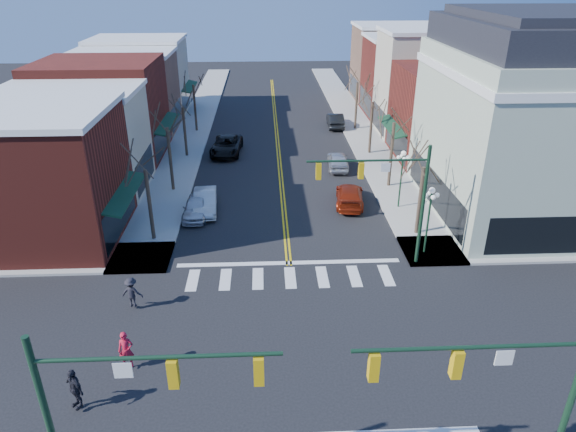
{
  "coord_description": "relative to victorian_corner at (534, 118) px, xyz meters",
  "views": [
    {
      "loc": [
        -1.27,
        -17.97,
        15.54
      ],
      "look_at": [
        -0.03,
        8.33,
        2.8
      ],
      "focal_mm": 32.0,
      "sensor_mm": 36.0,
      "label": 1
    }
  ],
  "objects": [
    {
      "name": "lamppost_midblock",
      "position": [
        -8.3,
        0.5,
        -3.7
      ],
      "size": [
        0.36,
        0.36,
        4.33
      ],
      "color": "#14331E",
      "rests_on": "ground"
    },
    {
      "name": "tree_right_a",
      "position": [
        -8.1,
        -3.5,
        -4.35
      ],
      "size": [
        0.24,
        0.24,
        4.62
      ],
      "primitive_type": "cylinder",
      "color": "#382B21",
      "rests_on": "ground"
    },
    {
      "name": "pedestrian_dark_a",
      "position": [
        -25.24,
        -17.31,
        -5.61
      ],
      "size": [
        1.08,
        1.02,
        1.8
      ],
      "primitive_type": "imported",
      "rotation": [
        0.0,
        0.0,
        -0.72
      ],
      "color": "black",
      "rests_on": "sidewalk_left"
    },
    {
      "name": "traffic_mast_near_right",
      "position": [
        -10.95,
        -21.9,
        -1.95
      ],
      "size": [
        6.6,
        0.28,
        7.2
      ],
      "color": "#14331E",
      "rests_on": "ground"
    },
    {
      "name": "traffic_mast_near_left",
      "position": [
        -22.05,
        -21.9,
        -1.95
      ],
      "size": [
        6.6,
        0.28,
        7.2
      ],
      "color": "#14331E",
      "rests_on": "ground"
    },
    {
      "name": "pedestrian_red_a",
      "position": [
        -23.8,
        -15.16,
        -5.64
      ],
      "size": [
        0.69,
        0.5,
        1.74
      ],
      "primitive_type": "imported",
      "rotation": [
        0.0,
        0.0,
        0.14
      ],
      "color": "red",
      "rests_on": "sidewalk_left"
    },
    {
      "name": "bldg_left_brick_b",
      "position": [
        -32.0,
        13.0,
        -2.41
      ],
      "size": [
        10.0,
        9.0,
        8.5
      ],
      "primitive_type": "cube",
      "color": "maroon",
      "rests_on": "ground"
    },
    {
      "name": "tree_left_a",
      "position": [
        -24.9,
        -3.5,
        -4.28
      ],
      "size": [
        0.24,
        0.24,
        4.76
      ],
      "primitive_type": "cylinder",
      "color": "#382B21",
      "rests_on": "ground"
    },
    {
      "name": "traffic_mast_far_right",
      "position": [
        -10.95,
        -7.1,
        -1.95
      ],
      "size": [
        6.6,
        0.28,
        7.2
      ],
      "color": "#14331E",
      "rests_on": "ground"
    },
    {
      "name": "pedestrian_dark_b",
      "position": [
        -24.55,
        -10.76,
        -5.69
      ],
      "size": [
        1.13,
        0.75,
        1.63
      ],
      "primitive_type": "imported",
      "rotation": [
        0.0,
        0.0,
        3.0
      ],
      "color": "black",
      "rests_on": "sidewalk_left"
    },
    {
      "name": "car_right_far",
      "position": [
        -10.1,
        21.57,
        -5.91
      ],
      "size": [
        1.71,
        4.59,
        1.5
      ],
      "primitive_type": "imported",
      "rotation": [
        0.0,
        0.0,
        3.11
      ],
      "color": "black",
      "rests_on": "ground"
    },
    {
      "name": "sidewalk_right",
      "position": [
        -7.75,
        5.5,
        -6.58
      ],
      "size": [
        3.5,
        70.0,
        0.15
      ],
      "primitive_type": "cube",
      "color": "#9E9B93",
      "rests_on": "ground"
    },
    {
      "name": "car_left_near",
      "position": [
        -22.61,
        -0.09,
        -5.96
      ],
      "size": [
        1.72,
        4.1,
        1.39
      ],
      "primitive_type": "imported",
      "rotation": [
        0.0,
        0.0,
        -0.02
      ],
      "color": "silver",
      "rests_on": "ground"
    },
    {
      "name": "bldg_left_brick_a",
      "position": [
        -32.0,
        -2.75,
        -2.66
      ],
      "size": [
        10.0,
        8.5,
        8.0
      ],
      "primitive_type": "cube",
      "color": "maroon",
      "rests_on": "ground"
    },
    {
      "name": "lamppost_corner",
      "position": [
        -8.3,
        -6.0,
        -3.7
      ],
      "size": [
        0.36,
        0.36,
        4.33
      ],
      "color": "#14331E",
      "rests_on": "ground"
    },
    {
      "name": "bldg_left_tan",
      "position": [
        -32.0,
        21.25,
        -2.76
      ],
      "size": [
        10.0,
        7.5,
        7.8
      ],
      "primitive_type": "cube",
      "color": "#8D644E",
      "rests_on": "ground"
    },
    {
      "name": "victorian_corner",
      "position": [
        0.0,
        0.0,
        0.0
      ],
      "size": [
        12.25,
        14.25,
        13.3
      ],
      "color": "#A8B69E",
      "rests_on": "ground"
    },
    {
      "name": "bldg_left_stucco_b",
      "position": [
        -32.0,
        29.0,
        -2.56
      ],
      "size": [
        10.0,
        8.0,
        8.2
      ],
      "primitive_type": "cube",
      "color": "#BBB49A",
      "rests_on": "ground"
    },
    {
      "name": "tree_right_c",
      "position": [
        -8.1,
        12.5,
        -4.24
      ],
      "size": [
        0.24,
        0.24,
        4.83
      ],
      "primitive_type": "cylinder",
      "color": "#382B21",
      "rests_on": "ground"
    },
    {
      "name": "car_left_mid",
      "position": [
        -22.05,
        0.73,
        -5.93
      ],
      "size": [
        1.85,
        4.51,
        1.45
      ],
      "primitive_type": "imported",
      "rotation": [
        0.0,
        0.0,
        0.07
      ],
      "color": "silver",
      "rests_on": "ground"
    },
    {
      "name": "ground",
      "position": [
        -16.5,
        -14.5,
        -6.66
      ],
      "size": [
        160.0,
        160.0,
        0.0
      ],
      "primitive_type": "plane",
      "color": "black",
      "rests_on": "ground"
    },
    {
      "name": "sidewalk_left",
      "position": [
        -25.25,
        5.5,
        -6.58
      ],
      "size": [
        3.5,
        70.0,
        0.15
      ],
      "primitive_type": "cube",
      "color": "#9E9B93",
      "rests_on": "ground"
    },
    {
      "name": "tree_left_c",
      "position": [
        -24.9,
        12.5,
        -4.38
      ],
      "size": [
        0.24,
        0.24,
        4.55
      ],
      "primitive_type": "cylinder",
      "color": "#382B21",
      "rests_on": "ground"
    },
    {
      "name": "car_right_mid",
      "position": [
        -11.54,
        8.85,
        -5.93
      ],
      "size": [
        1.96,
        4.36,
        1.45
      ],
      "primitive_type": "imported",
      "rotation": [
        0.0,
        0.0,
        3.08
      ],
      "color": "silver",
      "rests_on": "ground"
    },
    {
      "name": "car_right_near",
      "position": [
        -11.7,
        1.36,
        -5.97
      ],
      "size": [
        2.55,
        4.96,
        1.38
      ],
      "primitive_type": "imported",
      "rotation": [
        0.0,
        0.0,
        3.01
      ],
      "color": "maroon",
      "rests_on": "ground"
    },
    {
      "name": "bldg_left_stucco_a",
      "position": [
        -32.0,
        5.0,
        -2.91
      ],
      "size": [
        10.0,
        7.0,
        7.5
      ],
      "primitive_type": "cube",
      "color": "#BBB49A",
      "rests_on": "ground"
    },
    {
      "name": "bldg_right_brick_a",
      "position": [
        -1.0,
        11.25,
        -2.66
      ],
      "size": [
        10.0,
        8.5,
        8.0
      ],
      "primitive_type": "cube",
      "color": "maroon",
      "rests_on": "ground"
    },
    {
      "name": "car_left_far",
      "position": [
        -21.3,
        13.22,
        -5.89
      ],
      "size": [
        2.97,
        5.73,
        1.54
      ],
      "primitive_type": "imported",
      "rotation": [
        0.0,
        0.0,
        -0.08
      ],
      "color": "black",
      "rests_on": "ground"
    },
    {
      "name": "tree_left_d",
      "position": [
        -24.9,
        20.5,
        -4.21
      ],
      "size": [
        0.24,
        0.24,
        4.9
      ],
      "primitive_type": "cylinder",
      "color": "#382B21",
      "rests_on": "ground"
    },
    {
      "name": "bldg_right_brick_b",
      "position": [
        -1.0,
        26.5,
        -2.41
      ],
      "size": [
        10.0,
        8.0,
        8.5
      ],
      "primitive_type": "cube",
      "color": "maroon",
      "rests_on": "ground"
    },
    {
      "name": "bldg_right_stucco",
      "position": [
        -1.0,
        19.0,
        -1.66
      ],
      "size": [
        10.0,
        7.0,
        10.0
      ],
      "primitive_type": "cube",
      "color": "#BBB49A",
      "rests_on": "ground"
    },
    {
      "name": "tree_left_b",
      "position": [
        -24.9,
        4.5,
        -4.14
      ],
      "size": [
        0.24,
        0.24,
        5.04
      ],
      "primitive_type": "cylinder",
      "color": "#382B21",
      "rests_on": "ground"
    },
    {
      "name": "tree_right_d",
      "position": [
        -8.1,
        20.5,
        -4.17
      ],
      "size": [
        0.24,
        0.24,
        4.97
      ],
      "primitive_type": "cylinder",
      "color": "#382B21",
      "rests_on": "ground"
    },
    {
      "name": "tree_right_b",
      "position": [
        -8.1,
        4.5,
        -4.07
      ],
      "size": [
        0.24,
        0.24,
        5.18
      ],
      "primitive_type": "cylinder",
      "color": "#382B21",
      "rests_on": "ground"
    },
    {
      "name": "bldg_right_tan",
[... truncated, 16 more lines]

